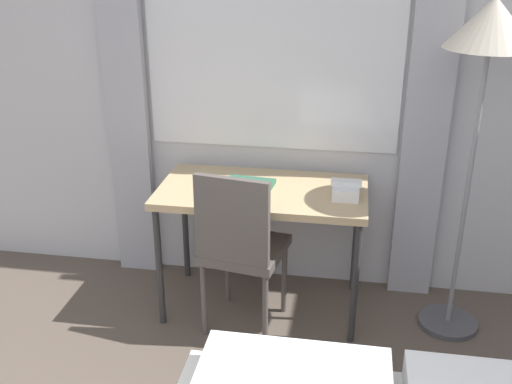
{
  "coord_description": "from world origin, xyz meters",
  "views": [
    {
      "loc": [
        0.53,
        -0.3,
        1.97
      ],
      "look_at": [
        0.12,
        2.21,
        0.88
      ],
      "focal_mm": 42.0,
      "sensor_mm": 36.0,
      "label": 1
    }
  ],
  "objects": [
    {
      "name": "wall_back_with_window",
      "position": [
        0.01,
        2.98,
        1.35
      ],
      "size": [
        5.75,
        0.13,
        2.7
      ],
      "color": "silver",
      "rests_on": "ground_plane"
    },
    {
      "name": "telephone",
      "position": [
        0.53,
        2.58,
        0.77
      ],
      "size": [
        0.16,
        0.19,
        0.09
      ],
      "color": "white",
      "rests_on": "desk"
    },
    {
      "name": "book",
      "position": [
        0.01,
        2.61,
        0.75
      ],
      "size": [
        0.28,
        0.23,
        0.02
      ],
      "rotation": [
        0.0,
        0.0,
        -0.11
      ],
      "color": "#33664C",
      "rests_on": "desk"
    },
    {
      "name": "standing_lamp",
      "position": [
        1.13,
        2.58,
        1.49
      ],
      "size": [
        0.42,
        0.42,
        1.73
      ],
      "color": "#4C4C51",
      "rests_on": "ground_plane"
    },
    {
      "name": "desk_chair",
      "position": [
        0.01,
        2.36,
        0.53
      ],
      "size": [
        0.46,
        0.46,
        0.93
      ],
      "rotation": [
        0.0,
        0.0,
        -0.17
      ],
      "color": "#59514C",
      "rests_on": "ground_plane"
    },
    {
      "name": "desk",
      "position": [
        0.09,
        2.61,
        0.67
      ],
      "size": [
        1.11,
        0.59,
        0.73
      ],
      "color": "tan",
      "rests_on": "ground_plane"
    }
  ]
}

